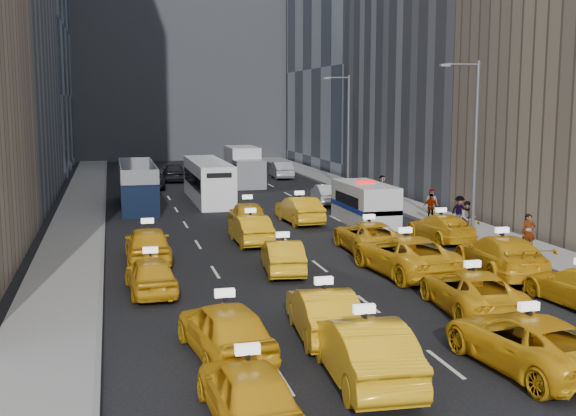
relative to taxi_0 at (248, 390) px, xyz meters
name	(u,v)px	position (x,y,z in m)	size (l,w,h in m)	color
ground	(389,321)	(5.80, 6.19, -0.72)	(160.00, 160.00, 0.00)	black
sidewalk_west	(80,214)	(-4.70, 31.19, -0.65)	(3.00, 90.00, 0.15)	gray
sidewalk_east	(396,203)	(16.30, 31.19, -0.65)	(3.00, 90.00, 0.15)	gray
curb_west	(104,213)	(-3.25, 31.19, -0.63)	(0.15, 90.00, 0.18)	slate
curb_east	(377,203)	(14.85, 31.19, -0.63)	(0.15, 90.00, 0.18)	slate
streetlight_near	(473,143)	(14.98, 18.19, 4.20)	(2.15, 0.22, 9.00)	#595B60
streetlight_far	(347,129)	(14.98, 38.19, 4.20)	(2.15, 0.22, 9.00)	#595B60
taxi_0	(248,390)	(0.00, 0.00, 0.00)	(1.70, 4.23, 1.44)	orange
taxi_1	(364,349)	(3.26, 1.63, 0.10)	(1.75, 5.01, 1.65)	orange
taxi_2	(527,341)	(7.75, 1.44, 0.01)	(2.42, 5.25, 1.46)	orange
taxi_4	(225,329)	(0.16, 4.20, 0.07)	(1.87, 4.65, 1.58)	orange
taxi_5	(323,312)	(3.27, 5.17, 0.03)	(1.59, 4.57, 1.51)	orange
taxi_6	(471,291)	(8.87, 6.56, -0.02)	(2.33, 5.04, 1.40)	orange
taxi_8	(151,275)	(-1.45, 11.41, -0.02)	(1.66, 4.13, 1.41)	orange
taxi_9	(283,256)	(3.99, 13.44, -0.03)	(1.46, 4.17, 1.37)	orange
taxi_10	(405,255)	(8.78, 12.05, 0.08)	(2.65, 5.75, 1.60)	orange
taxi_11	(501,255)	(12.50, 10.93, 0.10)	(2.29, 5.64, 1.64)	orange
taxi_12	(148,244)	(-1.28, 16.76, 0.09)	(1.91, 4.76, 1.62)	orange
taxi_13	(251,229)	(3.87, 19.80, 0.00)	(1.54, 4.40, 1.45)	orange
taxi_14	(369,236)	(8.92, 16.63, 0.00)	(2.38, 5.15, 1.43)	orange
taxi_15	(440,228)	(13.35, 18.23, -0.04)	(1.91, 4.70, 1.36)	orange
taxi_16	(248,215)	(4.46, 23.75, 0.08)	(1.89, 4.69, 1.60)	orange
taxi_17	(299,210)	(7.79, 25.18, 0.05)	(1.64, 4.70, 1.55)	orange
nypd_van	(365,204)	(11.41, 24.10, 0.42)	(2.87, 6.06, 2.51)	silver
double_decker	(137,186)	(-1.08, 33.90, 0.72)	(2.92, 10.15, 2.92)	black
city_bus	(208,181)	(3.92, 36.00, 0.69)	(3.00, 11.18, 2.86)	white
box_truck	(244,167)	(8.14, 44.87, 0.85)	(2.90, 7.15, 3.20)	silver
misc_car_0	(326,194)	(11.54, 32.30, -0.03)	(1.47, 4.21, 1.39)	#B9BDC1
misc_car_1	(149,179)	(0.22, 44.64, 0.06)	(2.58, 5.59, 1.55)	black
misc_car_2	(231,168)	(8.25, 52.47, 0.02)	(2.07, 5.10, 1.48)	slate
misc_car_3	(174,172)	(2.64, 49.28, 0.10)	(1.93, 4.81, 1.64)	black
misc_car_4	(281,170)	(12.48, 49.55, 0.05)	(1.64, 4.71, 1.55)	#A4A5AC
pedestrian_0	(528,233)	(15.77, 14.17, 0.31)	(0.64, 0.42, 1.76)	gray
pedestrian_1	(468,218)	(15.05, 18.62, 0.31)	(0.86, 0.47, 1.77)	gray
pedestrian_2	(459,210)	(16.30, 21.96, 0.22)	(1.02, 0.42, 1.58)	gray
pedestrian_3	(431,207)	(15.32, 23.63, 0.19)	(0.90, 0.41, 1.53)	gray
pedestrian_4	(431,201)	(16.33, 25.70, 0.20)	(0.75, 0.41, 1.54)	gray
pedestrian_5	(382,189)	(15.37, 31.50, 0.35)	(1.71, 0.49, 1.84)	gray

